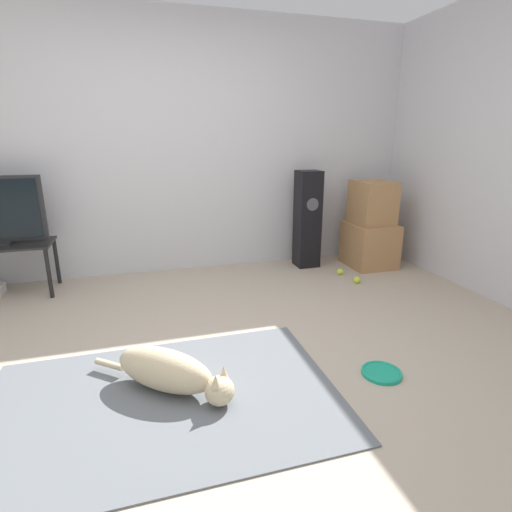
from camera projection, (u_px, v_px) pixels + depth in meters
ground_plane at (211, 372)px, 2.42m from camera, size 12.00×12.00×0.00m
wall_back at (169, 147)px, 3.99m from camera, size 8.00×0.06×2.55m
area_rug at (165, 401)px, 2.15m from camera, size 1.88×1.24×0.01m
dog at (170, 372)px, 2.20m from camera, size 0.74×0.64×0.24m
frisbee at (382, 373)px, 2.40m from camera, size 0.24×0.24×0.03m
cardboard_box_lower at (369, 245)px, 4.40m from camera, size 0.47×0.52×0.47m
cardboard_box_upper at (372, 203)px, 4.28m from camera, size 0.38×0.43×0.46m
floor_speaker at (307, 219)px, 4.31m from camera, size 0.24×0.24×1.04m
tennis_ball_by_boxes at (340, 272)px, 4.14m from camera, size 0.07×0.07×0.07m
tennis_ball_near_speaker at (357, 280)px, 3.90m from camera, size 0.07×0.07×0.07m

